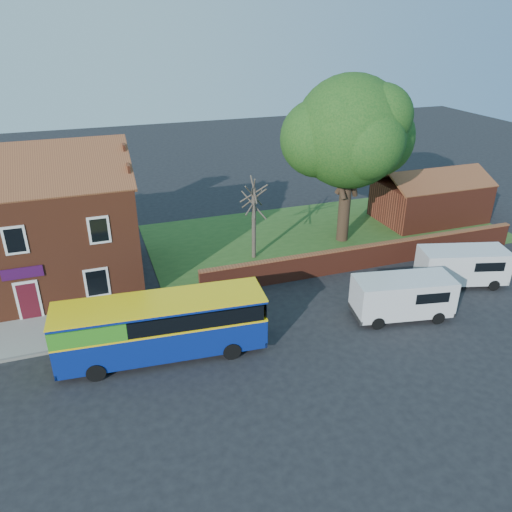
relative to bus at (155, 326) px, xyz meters
name	(u,v)px	position (x,y,z in m)	size (l,w,h in m)	color
ground	(193,377)	(1.21, -2.14, -1.66)	(120.00, 120.00, 0.00)	black
pavement	(31,336)	(-5.79, 3.61, -1.60)	(18.00, 3.50, 0.12)	gray
kerb	(29,356)	(-5.79, 1.86, -1.59)	(18.00, 0.15, 0.14)	slate
grass_strip	(325,233)	(14.21, 10.86, -1.64)	(26.00, 12.00, 0.04)	#426B28
shop_building	(25,233)	(-5.81, 9.36, 1.75)	(12.30, 8.13, 10.50)	brown
boundary_wall	(368,256)	(14.21, 4.86, -0.85)	(22.00, 0.38, 1.60)	maroon
outbuilding	(430,200)	(23.21, 10.86, -0.05)	(8.20, 5.06, 4.17)	maroon
bus	(155,326)	(0.00, 0.00, 0.00)	(9.75, 3.16, 2.92)	navy
van_near	(403,296)	(12.88, -0.82, -0.39)	(5.45, 2.96, 2.27)	silver
van_far	(463,265)	(18.38, 1.17, -0.42)	(5.42, 3.31, 2.23)	silver
large_tree	(350,135)	(14.86, 9.56, 5.84)	(9.40, 7.44, 11.47)	black
bare_tree	(254,220)	(7.82, 8.67, 1.04)	(1.98, 2.36, 5.28)	#4C4238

